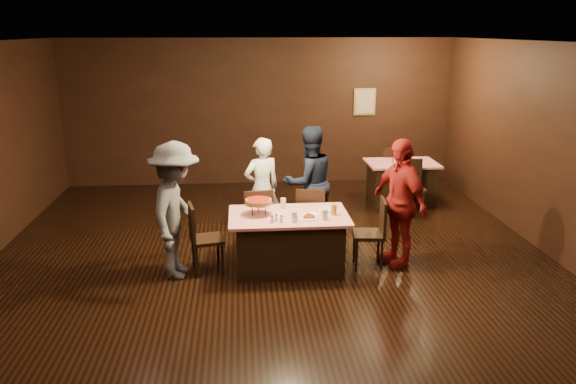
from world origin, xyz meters
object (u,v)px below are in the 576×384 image
(back_table, at_px, (401,182))
(glass_front_right, at_px, (325,215))
(chair_back_far, at_px, (393,170))
(chair_end_left, at_px, (207,238))
(diner_white_jacket, at_px, (262,188))
(main_table, at_px, (289,242))
(diner_red_shirt, at_px, (399,202))
(chair_far_left, at_px, (257,218))
(pizza_stand, at_px, (259,201))
(plate_empty, at_px, (328,210))
(chair_back_near, at_px, (412,188))
(diner_navy_hoodie, at_px, (309,182))
(glass_front_left, at_px, (295,217))
(glass_amber, at_px, (334,210))
(glass_back, at_px, (283,203))
(chair_far_right, at_px, (311,217))
(diner_grey_knit, at_px, (176,210))
(chair_end_right, at_px, (368,233))

(back_table, height_order, glass_front_right, glass_front_right)
(chair_back_far, xyz_separation_m, glass_front_right, (-1.93, -3.74, 0.37))
(chair_end_left, distance_m, diner_white_jacket, 1.50)
(main_table, height_order, diner_red_shirt, diner_red_shirt)
(chair_far_left, relative_size, glass_front_right, 6.79)
(pizza_stand, height_order, plate_empty, pizza_stand)
(glass_front_right, bearing_deg, chair_back_far, 62.64)
(pizza_stand, bearing_deg, main_table, -7.13)
(pizza_stand, height_order, glass_front_right, pizza_stand)
(chair_back_near, xyz_separation_m, plate_empty, (-1.83, -2.04, 0.30))
(diner_navy_hoodie, distance_m, glass_front_left, 1.55)
(glass_amber, distance_m, glass_back, 0.74)
(diner_white_jacket, bearing_deg, chair_back_near, 177.32)
(diner_navy_hoodie, height_order, glass_front_right, diner_navy_hoodie)
(chair_end_left, distance_m, glass_amber, 1.74)
(diner_navy_hoodie, bearing_deg, back_table, -159.66)
(chair_far_left, xyz_separation_m, glass_front_left, (0.45, -1.05, 0.37))
(diner_navy_hoodie, bearing_deg, chair_back_near, -173.67)
(main_table, xyz_separation_m, glass_front_right, (0.45, -0.25, 0.46))
(diner_white_jacket, bearing_deg, chair_far_right, 123.68)
(diner_grey_knit, height_order, glass_amber, diner_grey_knit)
(main_table, distance_m, pizza_stand, 0.70)
(chair_end_right, relative_size, plate_empty, 3.80)
(diner_grey_knit, relative_size, plate_empty, 7.22)
(chair_end_right, distance_m, glass_front_left, 1.15)
(back_table, height_order, chair_end_right, chair_end_right)
(chair_end_left, bearing_deg, glass_back, -85.74)
(back_table, xyz_separation_m, diner_red_shirt, (-0.86, -2.84, 0.50))
(glass_back, bearing_deg, glass_amber, -28.30)
(glass_front_right, bearing_deg, pizza_stand, 160.56)
(glass_amber, bearing_deg, chair_far_left, 141.34)
(chair_back_far, distance_m, glass_front_left, 4.46)
(glass_amber, bearing_deg, chair_far_right, 104.04)
(diner_white_jacket, xyz_separation_m, diner_navy_hoodie, (0.73, -0.03, 0.09))
(chair_back_far, height_order, glass_back, chair_back_far)
(diner_white_jacket, height_order, glass_back, diner_white_jacket)
(diner_white_jacket, distance_m, glass_front_right, 1.66)
(glass_amber, relative_size, glass_back, 1.00)
(diner_grey_knit, distance_m, plate_empty, 2.04)
(chair_far_left, distance_m, chair_back_far, 3.90)
(chair_end_right, relative_size, chair_back_far, 1.00)
(main_table, xyz_separation_m, glass_back, (-0.05, 0.30, 0.46))
(back_table, distance_m, chair_back_far, 0.61)
(diner_red_shirt, xyz_separation_m, glass_front_left, (-1.47, -0.35, -0.05))
(back_table, relative_size, diner_white_jacket, 0.82)
(glass_back, bearing_deg, chair_far_right, 45.00)
(chair_far_right, height_order, glass_front_left, chair_far_right)
(chair_back_near, bearing_deg, main_table, -135.70)
(back_table, height_order, chair_end_left, chair_end_left)
(diner_red_shirt, bearing_deg, diner_navy_hoodie, -158.37)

